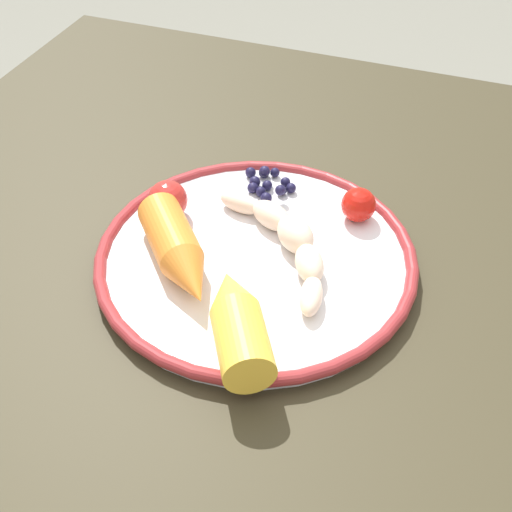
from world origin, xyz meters
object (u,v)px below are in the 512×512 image
at_px(plate, 256,258).
at_px(carrot_orange, 178,253).
at_px(banana, 287,239).
at_px(tomato_near, 358,205).
at_px(dining_table, 257,364).
at_px(carrot_yellow, 237,321).
at_px(blueberry_pile, 267,183).
at_px(tomato_mid, 168,200).

height_order(plate, carrot_orange, carrot_orange).
relative_size(banana, tomato_near, 4.14).
xyz_separation_m(banana, carrot_orange, (-0.06, 0.08, 0.01)).
bearing_deg(plate, carrot_orange, 124.49).
bearing_deg(tomato_near, banana, 143.20).
bearing_deg(dining_table, plate, 21.44).
xyz_separation_m(plate, carrot_orange, (-0.04, 0.06, 0.02)).
xyz_separation_m(banana, carrot_yellow, (-0.12, 0.00, 0.01)).
bearing_deg(plate, banana, -52.23).
relative_size(carrot_orange, carrot_yellow, 1.05).
height_order(carrot_yellow, tomato_near, carrot_yellow).
xyz_separation_m(blueberry_pile, tomato_mid, (-0.07, 0.08, 0.01)).
bearing_deg(carrot_yellow, plate, 11.69).
height_order(banana, tomato_mid, tomato_mid).
distance_m(dining_table, carrot_yellow, 0.15).
bearing_deg(tomato_near, carrot_yellow, 163.81).
xyz_separation_m(plate, tomato_near, (0.09, -0.07, 0.02)).
relative_size(tomato_near, tomato_mid, 0.88).
height_order(dining_table, banana, banana).
bearing_deg(plate, tomato_near, -40.86).
xyz_separation_m(carrot_orange, tomato_mid, (0.07, 0.04, -0.00)).
distance_m(plate, banana, 0.03).
height_order(carrot_orange, tomato_near, carrot_orange).
height_order(carrot_orange, carrot_yellow, carrot_yellow).
bearing_deg(dining_table, carrot_orange, 95.65).
bearing_deg(blueberry_pile, tomato_near, -98.87).
relative_size(blueberry_pile, tomato_mid, 1.53).
bearing_deg(banana, plate, 127.77).
bearing_deg(tomato_mid, plate, -104.74).
height_order(dining_table, carrot_orange, carrot_orange).
bearing_deg(dining_table, blueberry_pile, 15.61).
bearing_deg(banana, carrot_yellow, 178.37).
height_order(plate, tomato_near, tomato_near).
bearing_deg(dining_table, tomato_mid, 62.31).
relative_size(carrot_yellow, tomato_near, 3.50).
bearing_deg(carrot_orange, carrot_yellow, -126.56).
bearing_deg(tomato_near, blueberry_pile, 81.13).
relative_size(plate, banana, 2.13).
distance_m(banana, tomato_mid, 0.12).
relative_size(banana, carrot_yellow, 1.18).
height_order(blueberry_pile, tomato_mid, tomato_mid).
xyz_separation_m(carrot_orange, carrot_yellow, (-0.06, -0.08, 0.00)).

